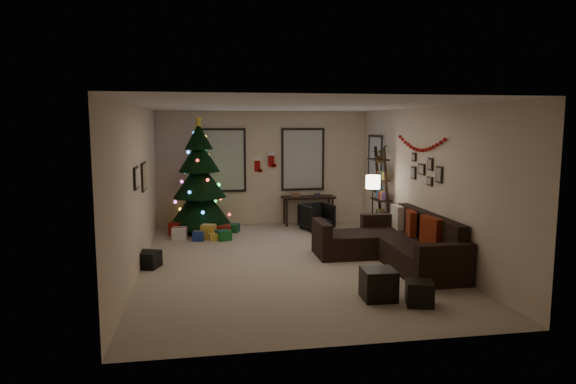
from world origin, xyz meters
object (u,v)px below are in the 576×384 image
object	(u,v)px
christmas_tree	(200,183)
sofa	(395,246)
desk	(308,200)
desk_chair	(317,217)
bookshelf	(382,194)

from	to	relation	value
christmas_tree	sofa	bearing A→B (deg)	-43.34
christmas_tree	sofa	size ratio (longest dim) A/B	0.95
desk	christmas_tree	bearing A→B (deg)	-171.25
desk_chair	desk	bearing A→B (deg)	76.62
christmas_tree	desk	xyz separation A→B (m)	(2.55, 0.39, -0.49)
desk	desk_chair	xyz separation A→B (m)	(0.06, -0.65, -0.30)
christmas_tree	desk	bearing A→B (deg)	8.75
sofa	desk	distance (m)	3.65
sofa	desk_chair	world-z (taller)	sofa
desk_chair	bookshelf	distance (m)	1.64
sofa	desk	world-z (taller)	sofa
sofa	desk_chair	xyz separation A→B (m)	(-0.74, 2.90, 0.02)
christmas_tree	desk	distance (m)	2.63
christmas_tree	desk_chair	distance (m)	2.73
bookshelf	christmas_tree	bearing A→B (deg)	162.78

